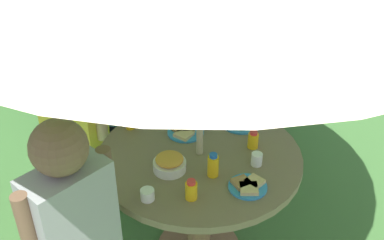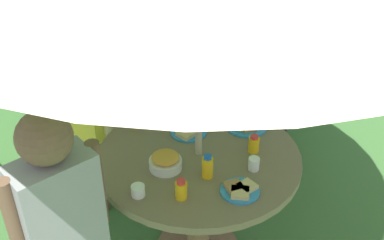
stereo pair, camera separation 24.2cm
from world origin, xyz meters
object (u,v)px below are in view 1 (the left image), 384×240
(juice_bottle_near_right, at_px, (253,140))
(cup_near, at_px, (147,195))
(cup_far, at_px, (257,159))
(garden_table, at_px, (199,178))
(wooden_chair, at_px, (232,83))
(juice_bottle_center_front, at_px, (191,190))
(plate_front_edge, at_px, (248,186))
(juice_bottle_near_left, at_px, (213,165))
(child_in_blue_shirt, at_px, (204,63))
(juice_bottle_far_left, at_px, (130,119))
(plate_far_right, at_px, (185,131))
(snack_bowl, at_px, (170,163))
(plate_center_back, at_px, (241,122))
(child_in_grey_shirt, at_px, (72,219))
(child_in_yellow_shirt, at_px, (70,101))
(dome_tent, at_px, (152,42))

(juice_bottle_near_right, distance_m, cup_near, 0.69)
(cup_far, bearing_deg, garden_table, 134.46)
(wooden_chair, distance_m, juice_bottle_center_front, 1.64)
(plate_front_edge, xyz_separation_m, juice_bottle_near_left, (-0.10, 0.16, 0.05))
(cup_far, bearing_deg, juice_bottle_near_left, 173.70)
(child_in_blue_shirt, bearing_deg, juice_bottle_near_left, 4.09)
(child_in_blue_shirt, height_order, juice_bottle_far_left, child_in_blue_shirt)
(plate_far_right, bearing_deg, snack_bowl, -129.03)
(wooden_chair, bearing_deg, garden_table, -90.00)
(wooden_chair, xyz_separation_m, plate_far_right, (-0.79, -0.76, 0.24))
(plate_center_back, distance_m, cup_far, 0.39)
(juice_bottle_near_left, relative_size, juice_bottle_far_left, 1.03)
(child_in_grey_shirt, distance_m, plate_front_edge, 0.84)
(child_in_blue_shirt, bearing_deg, garden_table, -0.00)
(snack_bowl, relative_size, cup_far, 2.47)
(plate_far_right, bearing_deg, juice_bottle_near_left, -95.41)
(wooden_chair, relative_size, juice_bottle_center_front, 8.84)
(garden_table, xyz_separation_m, child_in_blue_shirt, (0.41, 0.73, 0.31))
(child_in_yellow_shirt, xyz_separation_m, plate_center_back, (0.87, -0.49, -0.12))
(plate_far_right, distance_m, juice_bottle_far_left, 0.32)
(wooden_chair, xyz_separation_m, child_in_grey_shirt, (-1.55, -1.25, 0.32))
(child_in_blue_shirt, bearing_deg, juice_bottle_far_left, -34.06)
(plate_center_back, distance_m, juice_bottle_far_left, 0.65)
(plate_front_edge, bearing_deg, child_in_blue_shirt, 72.79)
(child_in_yellow_shirt, height_order, plate_center_back, child_in_yellow_shirt)
(child_in_grey_shirt, distance_m, juice_bottle_far_left, 0.85)
(child_in_yellow_shirt, distance_m, cup_near, 0.86)
(plate_center_back, relative_size, cup_near, 3.62)
(dome_tent, xyz_separation_m, plate_front_edge, (-0.36, -2.07, 0.11))
(plate_front_edge, relative_size, juice_bottle_near_right, 1.85)
(dome_tent, height_order, cup_near, dome_tent)
(child_in_yellow_shirt, distance_m, plate_front_edge, 1.16)
(juice_bottle_center_front, bearing_deg, child_in_grey_shirt, 178.69)
(garden_table, height_order, cup_far, cup_far)
(child_in_yellow_shirt, distance_m, snack_bowl, 0.77)
(garden_table, distance_m, juice_bottle_center_front, 0.42)
(juice_bottle_near_right, relative_size, juice_bottle_center_front, 0.97)
(garden_table, distance_m, snack_bowl, 0.30)
(child_in_blue_shirt, bearing_deg, child_in_grey_shirt, -19.44)
(juice_bottle_far_left, relative_size, cup_near, 1.91)
(plate_front_edge, relative_size, cup_far, 2.79)
(child_in_blue_shirt, bearing_deg, plate_center_back, 23.63)
(garden_table, relative_size, child_in_blue_shirt, 0.79)
(dome_tent, bearing_deg, juice_bottle_far_left, -108.01)
(plate_center_back, distance_m, cup_near, 0.82)
(garden_table, bearing_deg, snack_bowl, -164.33)
(cup_far, bearing_deg, dome_tent, 83.53)
(wooden_chair, xyz_separation_m, snack_bowl, (-1.00, -1.03, 0.26))
(juice_bottle_far_left, bearing_deg, cup_far, -53.43)
(wooden_chair, xyz_separation_m, juice_bottle_center_front, (-1.00, -1.27, 0.27))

